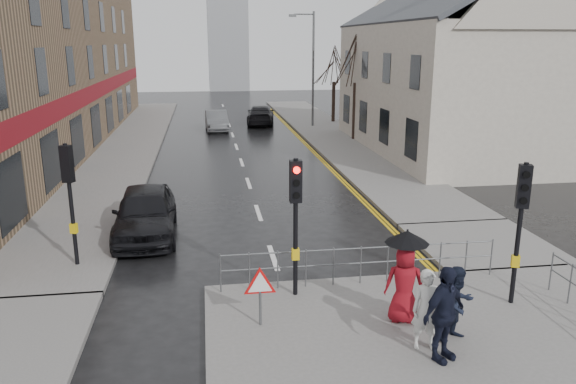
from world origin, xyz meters
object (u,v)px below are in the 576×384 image
object	(u,v)px
pedestrian_d	(444,314)
car_parked	(145,212)
pedestrian_with_umbrella	(405,273)
pedestrian_a	(427,310)
pedestrian_b	(457,304)
car_mid	(217,121)

from	to	relation	value
pedestrian_d	car_parked	distance (m)	10.69
pedestrian_with_umbrella	car_parked	bearing A→B (deg)	131.54
pedestrian_a	pedestrian_d	size ratio (longest dim) A/B	0.86
pedestrian_b	pedestrian_d	xyz separation A→B (m)	(-0.60, -0.70, 0.17)
pedestrian_a	pedestrian_b	size ratio (longest dim) A/B	1.04
pedestrian_b	pedestrian_with_umbrella	xyz separation A→B (m)	(-0.81, 0.90, 0.34)
pedestrian_d	car_parked	size ratio (longest dim) A/B	0.40
pedestrian_b	car_mid	distance (m)	30.21
car_parked	pedestrian_with_umbrella	bearing A→B (deg)	-50.30
pedestrian_a	car_parked	size ratio (longest dim) A/B	0.35
pedestrian_with_umbrella	car_mid	world-z (taller)	pedestrian_with_umbrella
pedestrian_d	car_parked	xyz separation A→B (m)	(-6.39, 8.57, -0.29)
pedestrian_d	car_parked	bearing A→B (deg)	97.84
pedestrian_b	car_parked	xyz separation A→B (m)	(-6.99, 7.87, -0.13)
car_parked	car_mid	distance (m)	22.23
pedestrian_a	pedestrian_b	distance (m)	0.78
pedestrian_with_umbrella	pedestrian_d	world-z (taller)	pedestrian_with_umbrella
pedestrian_b	car_mid	world-z (taller)	pedestrian_b
pedestrian_with_umbrella	car_parked	distance (m)	9.33
pedestrian_b	car_parked	size ratio (longest dim) A/B	0.33
pedestrian_a	car_mid	size ratio (longest dim) A/B	0.39
pedestrian_a	pedestrian_d	bearing A→B (deg)	-64.07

